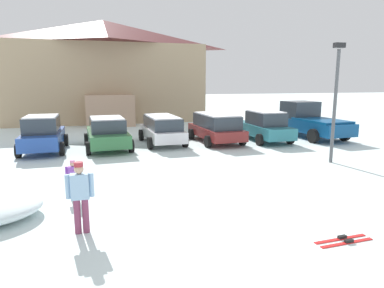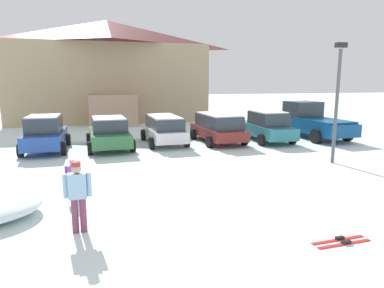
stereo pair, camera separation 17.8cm
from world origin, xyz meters
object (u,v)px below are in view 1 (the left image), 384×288
parked_teal_hatchback (264,126)px  pair_of_skis (344,240)px  skier_adult_in_blue_parka (80,193)px  skier_child_in_purple_jacket (73,177)px  parked_maroon_van (216,127)px  parked_green_coupe (107,133)px  lamp_post (336,96)px  pickup_truck (308,121)px  ski_lodge (105,70)px  parked_blue_hatchback (43,134)px  parked_white_suv (162,129)px

parked_teal_hatchback → pair_of_skis: parked_teal_hatchback is taller
parked_teal_hatchback → skier_adult_in_blue_parka: (-9.68, -10.06, 0.07)m
skier_child_in_purple_jacket → parked_maroon_van: bearing=47.5°
parked_green_coupe → parked_maroon_van: (5.98, 0.28, 0.06)m
lamp_post → pair_of_skis: bearing=-125.0°
parked_teal_hatchback → pair_of_skis: size_ratio=3.36×
parked_teal_hatchback → skier_child_in_purple_jacket: parked_teal_hatchback is taller
skier_child_in_purple_jacket → pickup_truck: bearing=31.5°
parked_maroon_van → pickup_truck: pickup_truck is taller
skier_adult_in_blue_parka → pair_of_skis: skier_adult_in_blue_parka is taller
pair_of_skis → ski_lodge: bearing=99.3°
skier_child_in_purple_jacket → lamp_post: bearing=10.6°
parked_blue_hatchback → parked_teal_hatchback: parked_blue_hatchback is taller
parked_blue_hatchback → parked_maroon_van: parked_blue_hatchback is taller
parked_teal_hatchback → parked_blue_hatchback: bearing=179.8°
parked_maroon_van → pair_of_skis: (-1.31, -12.28, -0.86)m
parked_blue_hatchback → skier_adult_in_blue_parka: parked_blue_hatchback is taller
ski_lodge → skier_adult_in_blue_parka: bearing=-92.8°
parked_white_suv → pickup_truck: pickup_truck is taller
parked_blue_hatchback → pair_of_skis: parked_blue_hatchback is taller
ski_lodge → pickup_truck: (11.77, -13.84, -3.39)m
pair_of_skis → skier_child_in_purple_jacket: bearing=142.6°
skier_child_in_purple_jacket → pair_of_skis: size_ratio=0.87×
ski_lodge → skier_adult_in_blue_parka: size_ratio=10.10×
parked_teal_hatchback → pair_of_skis: (-4.16, -12.01, -0.85)m
pickup_truck → lamp_post: bearing=-115.6°
parked_green_coupe → skier_adult_in_blue_parka: (-0.85, -10.05, 0.12)m
parked_maroon_van → lamp_post: size_ratio=0.91×
parked_blue_hatchback → parked_maroon_van: bearing=1.5°
parked_maroon_van → parked_teal_hatchback: 2.86m
ski_lodge → pickup_truck: bearing=-49.6°
parked_blue_hatchback → pickup_truck: bearing=2.2°
parked_maroon_van → pair_of_skis: parked_maroon_van is taller
parked_maroon_van → parked_teal_hatchback: bearing=-5.4°
parked_green_coupe → pair_of_skis: bearing=-68.8°
skier_adult_in_blue_parka → skier_child_in_purple_jacket: (-0.33, 2.52, -0.28)m
skier_adult_in_blue_parka → pair_of_skis: (5.52, -1.95, -0.92)m
ski_lodge → pair_of_skis: size_ratio=12.58×
parked_maroon_van → parked_white_suv: bearing=173.4°
parked_blue_hatchback → skier_child_in_purple_jacket: parked_blue_hatchback is taller
parked_green_coupe → parked_teal_hatchback: bearing=0.1°
ski_lodge → skier_child_in_purple_jacket: (-1.53, -21.99, -3.73)m
pickup_truck → skier_child_in_purple_jacket: 15.61m
parked_white_suv → parked_teal_hatchback: bearing=-6.0°
parked_teal_hatchback → lamp_post: bearing=-86.9°
parked_blue_hatchback → pickup_truck: size_ratio=0.72×
parked_blue_hatchback → parked_white_suv: (6.01, 0.58, -0.03)m
ski_lodge → parked_green_coupe: size_ratio=3.66×
parked_white_suv → pair_of_skis: parked_white_suv is taller
skier_child_in_purple_jacket → lamp_post: size_ratio=0.24×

